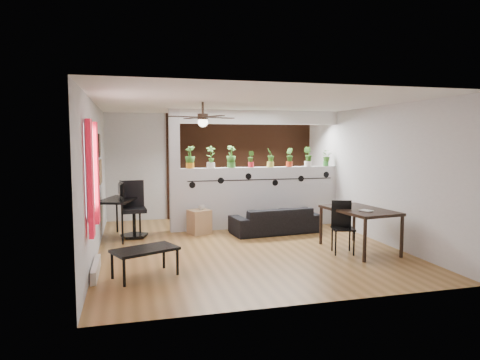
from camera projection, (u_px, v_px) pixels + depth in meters
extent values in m
cube|color=brown|center=(243.00, 247.00, 8.00)|extent=(6.30, 7.10, 0.10)
cube|color=#B7B7BA|center=(213.00, 166.00, 10.79)|extent=(6.30, 0.04, 2.90)
cube|color=#B7B7BA|center=(311.00, 197.00, 4.96)|extent=(6.30, 0.04, 2.90)
cube|color=#B7B7BA|center=(94.00, 179.00, 7.22)|extent=(0.04, 7.10, 2.90)
cube|color=#B7B7BA|center=(370.00, 173.00, 8.53)|extent=(0.04, 7.10, 2.90)
cube|color=white|center=(244.00, 101.00, 7.75)|extent=(6.30, 7.10, 0.10)
cube|color=#BCBCC1|center=(261.00, 197.00, 9.58)|extent=(3.60, 0.18, 1.35)
cube|color=silver|center=(261.00, 117.00, 9.41)|extent=(3.60, 0.18, 0.30)
cube|color=#BCBCC1|center=(175.00, 171.00, 9.04)|extent=(0.22, 0.20, 2.60)
cube|color=#994E2C|center=(244.00, 166.00, 10.94)|extent=(3.90, 0.05, 2.60)
cube|color=black|center=(262.00, 180.00, 9.45)|extent=(3.31, 0.01, 0.02)
cylinder|color=black|center=(192.00, 185.00, 9.07)|extent=(0.14, 0.01, 0.14)
cylinder|color=black|center=(221.00, 181.00, 9.22)|extent=(0.14, 0.01, 0.14)
cylinder|color=black|center=(248.00, 176.00, 9.36)|extent=(0.14, 0.01, 0.14)
cylinder|color=black|center=(275.00, 183.00, 9.53)|extent=(0.14, 0.01, 0.14)
cylinder|color=black|center=(301.00, 179.00, 9.68)|extent=(0.14, 0.01, 0.14)
cylinder|color=black|center=(326.00, 175.00, 9.83)|extent=(0.14, 0.01, 0.14)
cube|color=white|center=(89.00, 169.00, 6.05)|extent=(0.02, 0.95, 1.25)
cube|color=silver|center=(90.00, 169.00, 6.05)|extent=(0.04, 1.05, 1.35)
cube|color=red|center=(91.00, 179.00, 5.59)|extent=(0.06, 0.30, 1.55)
cube|color=red|center=(96.00, 173.00, 6.55)|extent=(0.06, 0.30, 1.55)
cube|color=silver|center=(96.00, 269.00, 6.20)|extent=(0.08, 1.00, 0.18)
cube|color=brown|center=(100.00, 172.00, 8.14)|extent=(0.03, 0.60, 0.45)
cube|color=#8C7259|center=(99.00, 146.00, 8.05)|extent=(0.03, 0.30, 0.40)
cube|color=black|center=(99.00, 146.00, 8.05)|extent=(0.02, 0.34, 0.44)
cylinder|color=black|center=(203.00, 108.00, 7.27)|extent=(0.04, 0.04, 0.20)
cylinder|color=black|center=(203.00, 117.00, 7.29)|extent=(0.18, 0.18, 0.10)
sphere|color=white|center=(203.00, 122.00, 7.30)|extent=(0.17, 0.17, 0.17)
cube|color=black|center=(220.00, 118.00, 7.48)|extent=(0.55, 0.29, 0.01)
cube|color=black|center=(193.00, 118.00, 7.57)|extent=(0.29, 0.55, 0.01)
cube|color=black|center=(185.00, 117.00, 7.10)|extent=(0.55, 0.29, 0.01)
cube|color=black|center=(213.00, 116.00, 7.01)|extent=(0.29, 0.55, 0.01)
cylinder|color=orange|center=(190.00, 166.00, 9.12)|extent=(0.18, 0.18, 0.12)
imported|color=#205017|center=(190.00, 155.00, 9.09)|extent=(0.32, 0.31, 0.38)
cylinder|color=white|center=(211.00, 165.00, 9.23)|extent=(0.18, 0.18, 0.12)
imported|color=#205017|center=(211.00, 155.00, 9.21)|extent=(0.29, 0.25, 0.38)
cylinder|color=#3B802E|center=(231.00, 165.00, 9.34)|extent=(0.18, 0.18, 0.12)
imported|color=#205017|center=(231.00, 154.00, 9.32)|extent=(0.31, 0.29, 0.38)
cylinder|color=red|center=(251.00, 165.00, 9.45)|extent=(0.12, 0.12, 0.12)
imported|color=#205017|center=(251.00, 157.00, 9.44)|extent=(0.22, 0.23, 0.27)
cylinder|color=gold|center=(270.00, 164.00, 9.57)|extent=(0.16, 0.16, 0.12)
imported|color=#205017|center=(270.00, 155.00, 9.55)|extent=(0.29, 0.28, 0.33)
cylinder|color=red|center=(289.00, 164.00, 9.68)|extent=(0.15, 0.15, 0.12)
imported|color=#205017|center=(289.00, 155.00, 9.66)|extent=(0.20, 0.24, 0.33)
cylinder|color=silver|center=(308.00, 164.00, 9.79)|extent=(0.16, 0.16, 0.12)
imported|color=#205017|center=(308.00, 154.00, 9.77)|extent=(0.29, 0.30, 0.35)
cylinder|color=#2E7F2E|center=(326.00, 163.00, 9.90)|extent=(0.13, 0.13, 0.12)
imported|color=#205017|center=(326.00, 156.00, 9.89)|extent=(0.21, 0.23, 0.27)
imported|color=black|center=(275.00, 221.00, 9.01)|extent=(1.84, 0.87, 0.52)
cube|color=tan|center=(199.00, 222.00, 8.92)|extent=(0.51, 0.49, 0.50)
imported|color=gray|center=(202.00, 207.00, 8.90)|extent=(0.16, 0.16, 0.10)
cube|color=black|center=(119.00, 200.00, 8.48)|extent=(0.91, 1.23, 0.04)
cylinder|color=black|center=(97.00, 224.00, 8.03)|extent=(0.04, 0.04, 0.75)
cylinder|color=black|center=(122.00, 225.00, 7.99)|extent=(0.04, 0.04, 0.75)
cylinder|color=black|center=(117.00, 215.00, 9.05)|extent=(0.04, 0.04, 0.75)
cylinder|color=black|center=(140.00, 215.00, 9.00)|extent=(0.04, 0.04, 0.75)
imported|color=black|center=(119.00, 193.00, 8.61)|extent=(0.32, 0.09, 0.18)
cylinder|color=black|center=(134.00, 235.00, 8.58)|extent=(0.58, 0.58, 0.04)
cylinder|color=black|center=(134.00, 223.00, 8.56)|extent=(0.07, 0.07, 0.49)
cube|color=black|center=(134.00, 210.00, 8.54)|extent=(0.50, 0.50, 0.08)
cube|color=black|center=(133.00, 193.00, 8.71)|extent=(0.45, 0.10, 0.53)
cube|color=black|center=(359.00, 210.00, 7.53)|extent=(0.99, 1.46, 0.05)
cylinder|color=black|center=(365.00, 241.00, 6.83)|extent=(0.06, 0.06, 0.70)
cylinder|color=black|center=(402.00, 237.00, 7.11)|extent=(0.06, 0.06, 0.70)
cylinder|color=black|center=(321.00, 226.00, 8.02)|extent=(0.06, 0.06, 0.70)
cylinder|color=black|center=(354.00, 223.00, 8.29)|extent=(0.06, 0.06, 0.70)
imported|color=gray|center=(363.00, 211.00, 7.21)|extent=(0.22, 0.25, 0.02)
cube|color=black|center=(343.00, 229.00, 7.35)|extent=(0.45, 0.45, 0.03)
cube|color=black|center=(341.00, 213.00, 7.49)|extent=(0.34, 0.12, 0.46)
cube|color=black|center=(336.00, 243.00, 7.22)|extent=(0.03, 0.03, 0.43)
cube|color=black|center=(354.00, 243.00, 7.22)|extent=(0.03, 0.03, 0.43)
cube|color=black|center=(332.00, 226.00, 7.51)|extent=(0.03, 0.03, 0.88)
cube|color=black|center=(350.00, 226.00, 7.50)|extent=(0.03, 0.03, 0.88)
cube|color=black|center=(145.00, 250.00, 6.09)|extent=(1.02, 0.81, 0.04)
cylinder|color=black|center=(124.00, 273.00, 5.69)|extent=(0.04, 0.04, 0.38)
cylinder|color=black|center=(177.00, 262.00, 6.19)|extent=(0.04, 0.04, 0.38)
cylinder|color=black|center=(112.00, 266.00, 6.02)|extent=(0.04, 0.04, 0.38)
cylinder|color=black|center=(164.00, 256.00, 6.52)|extent=(0.04, 0.04, 0.38)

